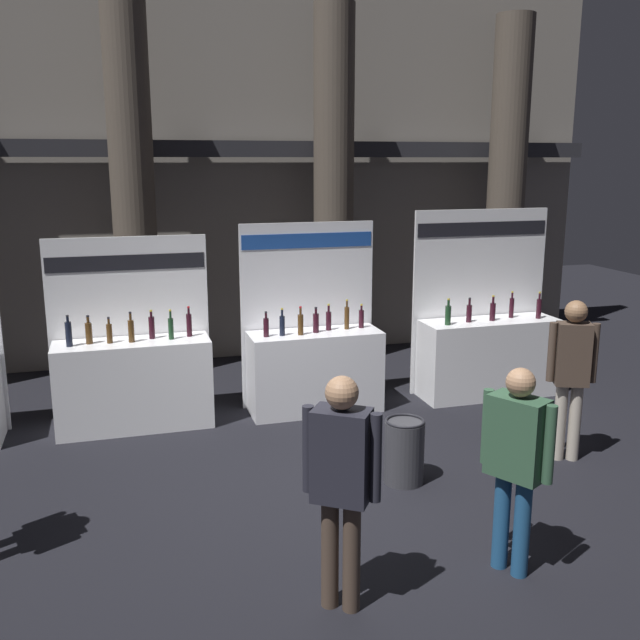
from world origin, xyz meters
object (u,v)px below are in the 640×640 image
object	(u,v)px
trash_bin	(404,451)
visitor_5	(572,368)
exhibitor_booth_3	(487,349)
visitor_3	(516,453)
exhibitor_booth_2	(314,363)
visitor_4	(341,473)
exhibitor_booth_1	(134,377)

from	to	relation	value
trash_bin	visitor_5	world-z (taller)	visitor_5
exhibitor_booth_3	visitor_3	distance (m)	4.30
exhibitor_booth_2	visitor_4	world-z (taller)	exhibitor_booth_2
trash_bin	visitor_5	size ratio (longest dim) A/B	0.38
exhibitor_booth_3	visitor_5	distance (m)	2.20
exhibitor_booth_3	visitor_5	size ratio (longest dim) A/B	1.44
visitor_4	visitor_5	xyz separation A→B (m)	(3.05, 1.76, -0.02)
visitor_3	exhibitor_booth_3	bearing A→B (deg)	-55.66
exhibitor_booth_2	trash_bin	xyz separation A→B (m)	(0.27, -2.24, -0.28)
trash_bin	visitor_3	bearing A→B (deg)	-83.99
exhibitor_booth_1	visitor_4	distance (m)	4.23
exhibitor_booth_1	exhibitor_booth_3	world-z (taller)	exhibitor_booth_3
exhibitor_booth_3	visitor_5	world-z (taller)	exhibitor_booth_3
exhibitor_booth_3	exhibitor_booth_1	bearing A→B (deg)	178.63
exhibitor_booth_2	visitor_5	world-z (taller)	exhibitor_booth_2
exhibitor_booth_2	visitor_3	size ratio (longest dim) A/B	1.44
exhibitor_booth_3	visitor_3	world-z (taller)	exhibitor_booth_3
exhibitor_booth_1	trash_bin	world-z (taller)	exhibitor_booth_1
exhibitor_booth_2	visitor_3	bearing A→B (deg)	-83.43
exhibitor_booth_2	trash_bin	bearing A→B (deg)	-83.01
visitor_4	visitor_3	bearing A→B (deg)	-142.22
trash_bin	visitor_5	distance (m)	1.96
exhibitor_booth_3	trash_bin	world-z (taller)	exhibitor_booth_3
exhibitor_booth_1	exhibitor_booth_3	bearing A→B (deg)	-1.37
exhibitor_booth_2	trash_bin	world-z (taller)	exhibitor_booth_2
exhibitor_booth_1	exhibitor_booth_2	size ratio (longest dim) A/B	0.95
exhibitor_booth_1	trash_bin	bearing A→B (deg)	-42.97
exhibitor_booth_1	visitor_3	xyz separation A→B (m)	(2.63, -3.94, 0.36)
exhibitor_booth_3	visitor_4	bearing A→B (deg)	-130.22
exhibitor_booth_2	visitor_4	xyz separation A→B (m)	(-0.93, -3.97, 0.41)
exhibitor_booth_2	visitor_5	size ratio (longest dim) A/B	1.37
trash_bin	visitor_3	xyz separation A→B (m)	(0.17, -1.66, 0.65)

